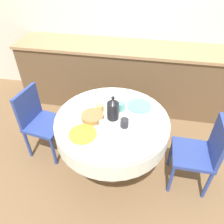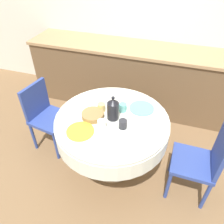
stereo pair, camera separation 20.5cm
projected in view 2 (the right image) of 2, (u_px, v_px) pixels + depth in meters
The scene contains 16 objects.
ground_plane at pixel (112, 167), 2.58m from camera, with size 12.00×12.00×0.00m, color brown.
wall_back at pixel (149, 14), 2.99m from camera, with size 7.00×0.05×2.60m.
kitchen_counter at pixel (139, 78), 3.26m from camera, with size 3.24×0.64×0.95m.
dining_table at pixel (112, 128), 2.19m from camera, with size 1.12×1.12×0.76m.
chair_left at pixel (202, 161), 2.05m from camera, with size 0.41×0.41×0.85m.
chair_right at pixel (45, 114), 2.60m from camera, with size 0.46×0.46×0.85m.
plate_near_left at pixel (80, 131), 1.96m from camera, with size 0.25×0.25×0.01m, color yellow.
cup_near_left at pixel (102, 124), 1.98m from camera, with size 0.08×0.08×0.08m, color white.
plate_near_right at pixel (127, 142), 1.85m from camera, with size 0.25×0.25×0.01m, color white.
cup_near_right at pixel (123, 124), 1.98m from camera, with size 0.08×0.08×0.08m, color #28282D.
plate_far_left at pixel (100, 99), 2.34m from camera, with size 0.25×0.25×0.01m, color white.
cup_far_left at pixel (101, 107), 2.17m from camera, with size 0.08×0.08×0.08m, color #DBB766.
plate_far_right at pixel (142, 108), 2.22m from camera, with size 0.25×0.25×0.01m, color #60BCB7.
cup_far_right at pixel (123, 107), 2.17m from camera, with size 0.08×0.08×0.08m, color #5BA39E.
coffee_carafe at pixel (113, 109), 2.04m from camera, with size 0.11×0.11×0.25m.
bread_basket at pixel (93, 115), 2.10m from camera, with size 0.22×0.22×0.05m, color olive.
Camera 2 is at (0.49, -1.52, 2.13)m, focal length 35.00 mm.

